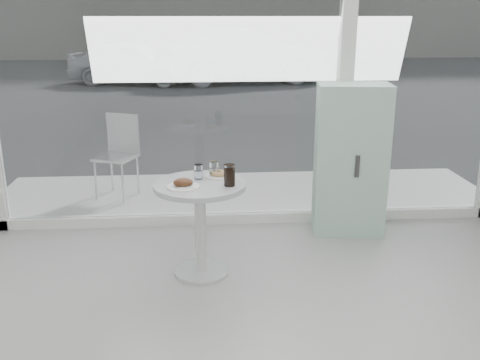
{
  "coord_description": "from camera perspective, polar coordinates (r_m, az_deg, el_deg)",
  "views": [
    {
      "loc": [
        -0.48,
        -2.05,
        2.02
      ],
      "look_at": [
        -0.2,
        1.7,
        0.85
      ],
      "focal_mm": 40.0,
      "sensor_mm": 36.0,
      "label": 1
    }
  ],
  "objects": [
    {
      "name": "main_table",
      "position": [
        4.22,
        -4.28,
        -3.18
      ],
      "size": [
        0.72,
        0.72,
        0.77
      ],
      "color": "silver",
      "rests_on": "ground"
    },
    {
      "name": "street",
      "position": [
        18.17,
        -2.81,
        10.82
      ],
      "size": [
        40.0,
        24.0,
        0.0
      ],
      "primitive_type": "cube",
      "color": "#323232",
      "rests_on": "ground"
    },
    {
      "name": "patio_chair",
      "position": [
        6.12,
        -12.81,
        3.12
      ],
      "size": [
        0.52,
        0.52,
        0.92
      ],
      "rotation": [
        0.0,
        0.0,
        -0.39
      ],
      "color": "silver",
      "rests_on": "patio_deck"
    },
    {
      "name": "water_tumbler_b",
      "position": [
        4.29,
        -2.79,
        1.08
      ],
      "size": [
        0.08,
        0.08,
        0.13
      ],
      "color": "white",
      "rests_on": "main_table"
    },
    {
      "name": "car_silver",
      "position": [
        16.66,
        0.53,
        13.03
      ],
      "size": [
        5.08,
        2.47,
        1.6
      ],
      "primitive_type": "imported",
      "rotation": [
        0.0,
        0.0,
        1.74
      ],
      "color": "#9E9FA5",
      "rests_on": "street"
    },
    {
      "name": "room_shell",
      "position": [
        1.57,
        13.97,
        12.72
      ],
      "size": [
        6.0,
        6.0,
        6.0
      ],
      "color": "white",
      "rests_on": "ground"
    },
    {
      "name": "plate_donut",
      "position": [
        4.29,
        -2.29,
        0.57
      ],
      "size": [
        0.21,
        0.21,
        0.05
      ],
      "color": "white",
      "rests_on": "main_table"
    },
    {
      "name": "water_tumbler_a",
      "position": [
        4.24,
        -4.44,
        0.81
      ],
      "size": [
        0.07,
        0.07,
        0.11
      ],
      "color": "white",
      "rests_on": "main_table"
    },
    {
      "name": "cola_glass",
      "position": [
        4.05,
        -1.14,
        0.47
      ],
      "size": [
        0.09,
        0.09,
        0.17
      ],
      "color": "white",
      "rests_on": "main_table"
    },
    {
      "name": "mint_cabinet",
      "position": [
        5.14,
        11.69,
        2.14
      ],
      "size": [
        0.71,
        0.52,
        1.42
      ],
      "rotation": [
        0.0,
        0.0,
        -0.14
      ],
      "color": "#9BC6B4",
      "rests_on": "ground"
    },
    {
      "name": "plate_fritter",
      "position": [
        4.05,
        -6.03,
        -0.41
      ],
      "size": [
        0.25,
        0.25,
        0.07
      ],
      "color": "white",
      "rests_on": "main_table"
    },
    {
      "name": "patio_deck",
      "position": [
        6.2,
        0.39,
        -1.52
      ],
      "size": [
        5.6,
        1.6,
        0.05
      ],
      "primitive_type": "cube",
      "color": "silver",
      "rests_on": "ground"
    },
    {
      "name": "storefront",
      "position": [
        5.09,
        2.04,
        13.77
      ],
      "size": [
        5.0,
        0.14,
        3.0
      ],
      "color": "white",
      "rests_on": "ground"
    },
    {
      "name": "car_white",
      "position": [
        16.74,
        -11.44,
        12.17
      ],
      "size": [
        4.04,
        2.47,
        1.29
      ],
      "primitive_type": "imported",
      "rotation": [
        0.0,
        0.0,
        1.3
      ],
      "color": "silver",
      "rests_on": "street"
    }
  ]
}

